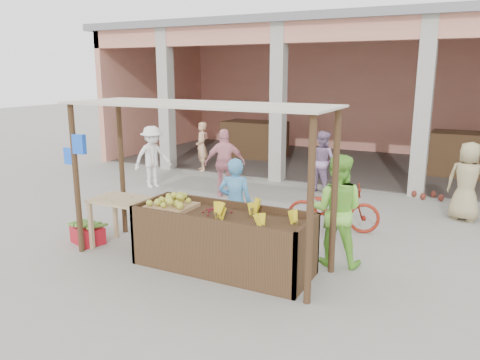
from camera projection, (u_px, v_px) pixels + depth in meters
The scene contains 20 objects.
ground at pixel (194, 262), 7.10m from camera, with size 60.00×60.00×0.00m, color gray.
market_building at pixel (352, 76), 14.21m from camera, with size 14.40×6.40×4.20m.
fruit_stall at pixel (223, 242), 6.79m from camera, with size 2.60×0.95×0.80m, color #472F1C.
stall_awning at pixel (193, 132), 6.71m from camera, with size 4.09×1.35×2.39m.
banana_heap at pixel (256, 214), 6.42m from camera, with size 1.19×0.65×0.22m, color yellow, non-canonical shape.
melon_tray at pixel (172, 203), 7.07m from camera, with size 0.67×0.58×0.18m.
berry_heap at pixel (218, 210), 6.76m from camera, with size 0.46×0.38×0.15m, color maroon.
side_table at pixel (124, 207), 7.53m from camera, with size 1.02×0.68×0.82m.
papaya_pile at pixel (123, 193), 7.48m from camera, with size 0.76×0.43×0.22m, color #45842B, non-canonical shape.
red_crate at pixel (88, 235), 7.86m from camera, with size 0.54×0.39×0.28m, color #AD121F.
plantain_bundle at pixel (87, 224), 7.82m from camera, with size 0.45×0.31×0.09m, color #5E9435, non-canonical shape.
produce_sacks at pixel (429, 185), 10.53m from camera, with size 1.04×0.78×0.63m.
vendor_blue at pixel (235, 200), 7.53m from camera, with size 0.60×0.44×1.59m, color #519FDC.
vendor_green at pixel (336, 207), 6.86m from camera, with size 0.85×0.49×1.76m, color #83D744.
motorcycle at pixel (333, 207), 8.38m from camera, with size 1.72×0.59×0.90m, color maroon.
shopper_a at pixel (152, 154), 11.52m from camera, with size 1.06×0.53×1.65m, color white.
shopper_b at pixel (225, 161), 10.65m from camera, with size 0.98×0.52×1.67m, color pink.
shopper_c at pixel (467, 177), 8.93m from camera, with size 0.82×0.53×1.70m, color tan.
shopper_e at pixel (202, 146), 13.48m from camera, with size 0.55×0.42×1.47m, color #E4A77A.
shopper_f at pixel (322, 158), 11.16m from camera, with size 0.78×0.45×1.60m, color #9978A1.
Camera 1 is at (3.63, -5.59, 2.82)m, focal length 35.00 mm.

